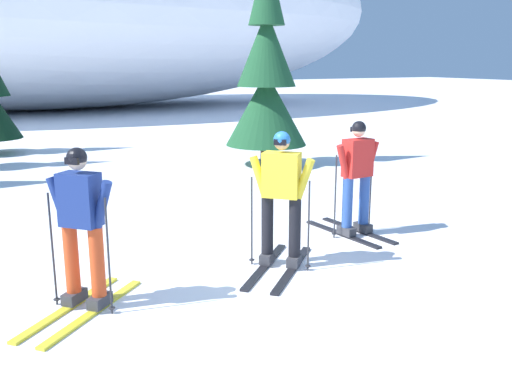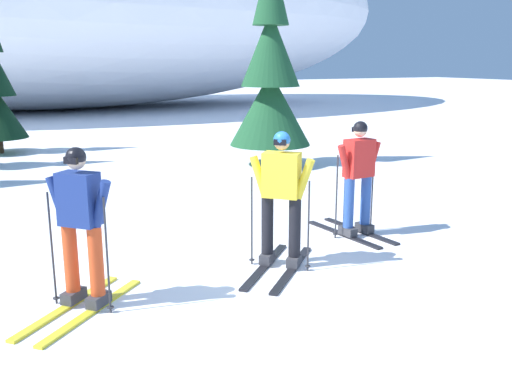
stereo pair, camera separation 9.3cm
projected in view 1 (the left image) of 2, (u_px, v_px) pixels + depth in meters
The scene contains 6 objects.
ground_plane at pixel (273, 286), 6.47m from camera, with size 120.00×120.00×0.00m, color white.
skier_red_jacket at pixel (357, 176), 8.19m from camera, with size 0.80×1.59×1.69m.
skier_navy_jacket at pixel (81, 227), 5.74m from camera, with size 1.49×1.45×1.69m.
skier_yellow_jacket at pixel (281, 197), 6.91m from camera, with size 1.49×1.50×1.70m.
pine_tree_far_right at pixel (266, 77), 13.45m from camera, with size 1.96×1.96×5.08m.
snow_ridge_background at pixel (39, 2), 28.62m from camera, with size 38.01×18.91×10.76m, color white.
Camera 1 is at (-2.95, -5.29, 2.53)m, focal length 39.63 mm.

